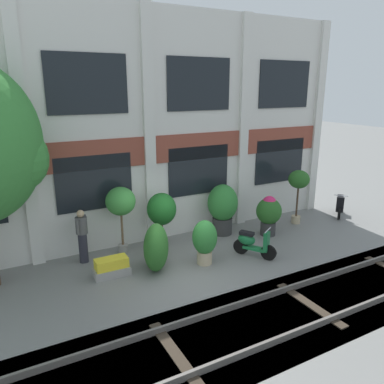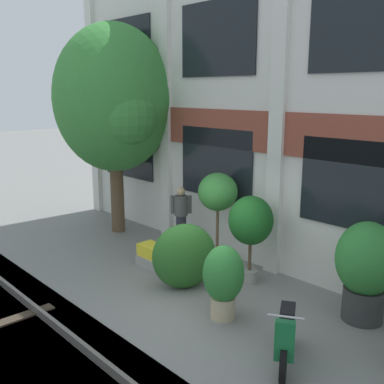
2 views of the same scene
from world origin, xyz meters
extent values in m
plane|color=slate|center=(0.00, 0.00, 0.00)|extent=(80.00, 80.00, 0.00)
cube|color=silver|center=(0.00, 2.80, 3.74)|extent=(14.59, 0.50, 7.47)
cube|color=brown|center=(0.00, 2.53, 3.10)|extent=(14.59, 0.06, 0.90)
cube|color=silver|center=(-3.65, 2.49, 3.74)|extent=(0.36, 0.16, 7.47)
cube|color=silver|center=(0.00, 2.49, 3.74)|extent=(0.36, 0.16, 7.47)
cube|color=silver|center=(3.65, 2.49, 3.74)|extent=(0.36, 0.16, 7.47)
cube|color=silver|center=(7.29, 2.49, 3.74)|extent=(0.36, 0.16, 7.47)
cube|color=black|center=(-1.82, 2.52, 2.25)|extent=(2.33, 0.04, 1.70)
cube|color=black|center=(1.82, 2.52, 2.25)|extent=(2.33, 0.04, 1.70)
cube|color=black|center=(5.47, 2.52, 2.25)|extent=(2.33, 0.04, 1.70)
cube|color=black|center=(-1.82, 2.52, 5.15)|extent=(2.33, 0.04, 1.70)
cube|color=black|center=(1.82, 2.52, 5.15)|extent=(2.33, 0.04, 1.70)
cube|color=black|center=(5.47, 2.52, 5.15)|extent=(2.33, 0.04, 1.70)
cube|color=#5B5449|center=(0.00, -2.97, -0.14)|extent=(22.59, 2.80, 0.28)
cube|color=#605B56|center=(0.00, -3.69, 0.07)|extent=(22.59, 0.07, 0.15)
cube|color=#605B56|center=(0.00, -2.25, 0.07)|extent=(22.59, 0.07, 0.15)
cube|color=#382D23|center=(-1.78, -2.97, 0.01)|extent=(0.24, 2.10, 0.03)
cube|color=#382D23|center=(1.83, -2.97, 0.01)|extent=(0.24, 2.10, 0.03)
sphere|color=#388438|center=(-4.07, 1.47, 3.37)|extent=(1.79, 1.79, 1.79)
cube|color=gray|center=(-1.95, 0.71, 0.12)|extent=(1.01, 0.50, 0.24)
cube|color=yellow|center=(-1.95, 0.71, 0.38)|extent=(0.89, 0.42, 0.28)
cylinder|color=gray|center=(-1.21, 1.97, 0.15)|extent=(0.30, 0.30, 0.29)
cylinder|color=brown|center=(-1.21, 1.97, 0.92)|extent=(0.07, 0.07, 1.25)
ellipsoid|color=#388438|center=(-1.21, 1.97, 1.72)|extent=(0.91, 0.91, 0.88)
cylinder|color=#333333|center=(3.80, 1.01, 0.24)|extent=(0.54, 0.54, 0.49)
ellipsoid|color=#286023|center=(3.80, 1.01, 0.88)|extent=(0.89, 0.89, 0.92)
sphere|color=#DB2866|center=(3.80, 1.01, 1.18)|extent=(0.49, 0.49, 0.49)
cylinder|color=tan|center=(5.51, 1.43, 0.14)|extent=(0.34, 0.34, 0.29)
cylinder|color=#4C3826|center=(5.51, 1.43, 0.94)|extent=(0.07, 0.07, 1.31)
ellipsoid|color=#286023|center=(5.51, 1.43, 1.74)|extent=(0.78, 0.78, 0.68)
cylinder|color=gray|center=(0.02, 1.68, 0.13)|extent=(0.34, 0.34, 0.26)
cylinder|color=brown|center=(0.02, 1.68, 0.71)|extent=(0.07, 0.07, 0.89)
ellipsoid|color=#19561E|center=(0.02, 1.68, 1.36)|extent=(0.93, 0.93, 1.03)
cylinder|color=tan|center=(0.70, 0.14, 0.20)|extent=(0.44, 0.44, 0.40)
ellipsoid|color=#2D7A33|center=(0.70, 0.14, 0.84)|extent=(0.74, 0.74, 1.03)
cylinder|color=#333333|center=(2.44, 1.89, 0.30)|extent=(0.71, 0.71, 0.59)
ellipsoid|color=#2D7A33|center=(2.44, 1.89, 1.15)|extent=(1.06, 1.06, 1.31)
cylinder|color=black|center=(7.33, 0.95, 0.24)|extent=(0.42, 0.38, 0.48)
cylinder|color=black|center=(8.01, 1.54, 0.24)|extent=(0.42, 0.38, 0.48)
cube|color=black|center=(7.67, 1.25, 0.28)|extent=(0.67, 0.62, 0.08)
ellipsoid|color=black|center=(7.87, 1.42, 0.52)|extent=(0.59, 0.56, 0.36)
cube|color=black|center=(7.87, 1.42, 0.72)|extent=(0.48, 0.45, 0.10)
cube|color=black|center=(7.39, 1.00, 0.58)|extent=(0.27, 0.29, 0.60)
cylinder|color=#B7B7BF|center=(7.37, 0.99, 0.96)|extent=(0.35, 0.40, 0.03)
cylinder|color=black|center=(2.51, -0.58, 0.24)|extent=(0.33, 0.46, 0.48)
cylinder|color=black|center=(2.04, 0.18, 0.24)|extent=(0.33, 0.46, 0.48)
cube|color=#196B38|center=(2.27, -0.19, 0.28)|extent=(0.56, 0.70, 0.08)
ellipsoid|color=#196B38|center=(2.13, 0.03, 0.52)|extent=(0.52, 0.61, 0.36)
cube|color=black|center=(2.13, 0.03, 0.72)|extent=(0.42, 0.49, 0.10)
cube|color=#196B38|center=(2.47, -0.51, 0.58)|extent=(0.30, 0.25, 0.60)
cylinder|color=#B7B7BF|center=(2.48, -0.53, 0.96)|extent=(0.44, 0.29, 0.03)
cylinder|color=#282833|center=(-2.44, 1.94, 0.46)|extent=(0.26, 0.26, 0.92)
cylinder|color=#4C4C4C|center=(-2.44, 1.94, 1.17)|extent=(0.34, 0.34, 0.50)
sphere|color=tan|center=(-2.44, 1.94, 1.53)|extent=(0.22, 0.22, 0.22)
cylinder|color=#4C4C4C|center=(-2.58, 1.77, 1.19)|extent=(0.09, 0.09, 0.45)
cylinder|color=#4C4C4C|center=(-2.29, 2.10, 1.19)|extent=(0.09, 0.09, 0.45)
ellipsoid|color=#286023|center=(-0.70, 0.47, 0.68)|extent=(1.25, 1.50, 1.37)
camera|label=1|loc=(-4.43, -8.63, 5.09)|focal=35.00mm
camera|label=2|loc=(5.70, -5.30, 3.98)|focal=42.00mm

